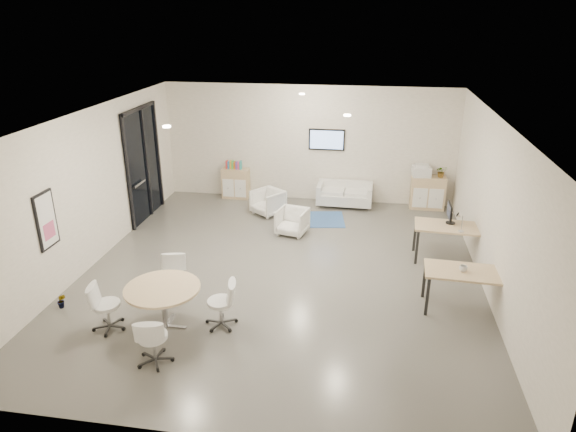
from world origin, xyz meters
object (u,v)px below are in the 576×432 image
(sideboard_left, at_px, (236,183))
(loveseat, at_px, (345,195))
(armchair_left, at_px, (268,201))
(sideboard_right, at_px, (428,193))
(armchair_right, at_px, (292,220))
(desk_front, at_px, (467,275))
(round_table, at_px, (163,292))
(desk_rear, at_px, (451,229))

(sideboard_left, xyz_separation_m, loveseat, (3.12, -0.15, -0.12))
(sideboard_left, xyz_separation_m, armchair_left, (1.15, -1.12, -0.06))
(sideboard_right, relative_size, armchair_right, 1.30)
(loveseat, relative_size, desk_front, 1.00)
(loveseat, xyz_separation_m, round_table, (-2.68, -6.38, 0.38))
(loveseat, distance_m, desk_rear, 3.84)
(armchair_left, xyz_separation_m, round_table, (-0.71, -5.41, 0.32))
(desk_front, height_order, round_table, round_table)
(armchair_right, height_order, desk_front, desk_front)
(desk_rear, height_order, desk_front, desk_rear)
(desk_front, xyz_separation_m, round_table, (-5.09, -1.39, -0.00))
(desk_front, bearing_deg, sideboard_left, 140.38)
(sideboard_right, relative_size, armchair_left, 1.23)
(sideboard_right, height_order, armchair_right, sideboard_right)
(armchair_right, xyz_separation_m, round_table, (-1.54, -4.23, 0.34))
(desk_rear, bearing_deg, loveseat, 132.79)
(sideboard_left, xyz_separation_m, sideboard_right, (5.34, -0.02, 0.02))
(armchair_right, bearing_deg, armchair_left, 137.61)
(sideboard_left, distance_m, armchair_right, 3.04)
(loveseat, height_order, armchair_right, armchair_right)
(sideboard_right, height_order, round_table, sideboard_right)
(sideboard_right, xyz_separation_m, armchair_left, (-4.18, -1.11, -0.08))
(armchair_right, height_order, round_table, round_table)
(sideboard_left, distance_m, armchair_left, 1.61)
(loveseat, bearing_deg, sideboard_right, 4.74)
(desk_rear, height_order, round_table, desk_rear)
(sideboard_left, xyz_separation_m, round_table, (0.44, -6.53, 0.26))
(loveseat, bearing_deg, armchair_left, -152.37)
(round_table, bearing_deg, desk_rear, 33.84)
(sideboard_right, distance_m, loveseat, 2.23)
(armchair_left, xyz_separation_m, armchair_right, (0.83, -1.18, -0.02))
(desk_rear, bearing_deg, armchair_left, 159.22)
(desk_rear, bearing_deg, sideboard_right, 97.20)
(loveseat, bearing_deg, desk_rear, -49.83)
(armchair_left, relative_size, armchair_right, 1.05)
(sideboard_right, height_order, armchair_left, sideboard_right)
(desk_front, bearing_deg, sideboard_right, 95.48)
(sideboard_left, height_order, armchair_right, sideboard_left)
(desk_rear, xyz_separation_m, round_table, (-5.08, -3.40, -0.02))
(loveseat, distance_m, round_table, 6.93)
(desk_rear, distance_m, desk_front, 2.01)
(loveseat, height_order, round_table, round_table)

